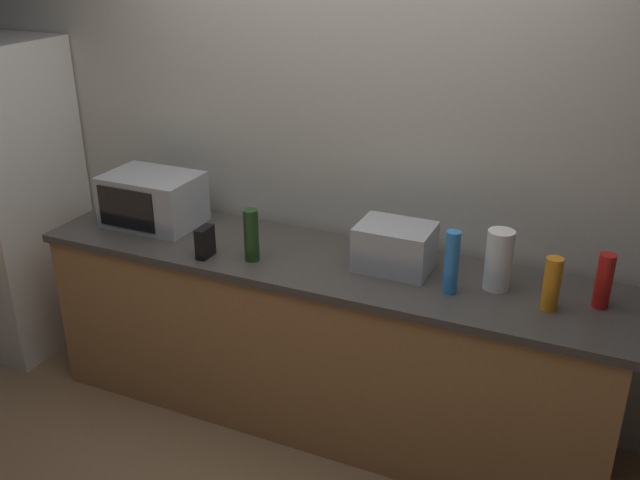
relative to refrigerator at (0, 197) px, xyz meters
The scene contains 12 objects.
ground_plane 2.27m from the refrigerator, 11.03° to the right, with size 8.00×8.00×0.00m, color #93704C.
back_wall 2.14m from the refrigerator, 11.32° to the left, with size 6.40×0.10×2.70m, color beige.
counter_run 2.10m from the refrigerator, ahead, with size 2.84×0.64×0.90m.
refrigerator is the anchor object (origin of this frame).
microwave 1.07m from the refrigerator, ahead, with size 0.48×0.35×0.27m.
toaster_oven 2.40m from the refrigerator, ahead, with size 0.34×0.26×0.21m, color #B7BABF.
paper_towel_roll 2.87m from the refrigerator, ahead, with size 0.12×0.12×0.27m, color white.
cordless_phone 1.55m from the refrigerator, ahead, with size 0.05×0.11×0.15m, color black.
bottle_spray_cleaner 2.70m from the refrigerator, ahead, with size 0.06×0.06×0.28m, color #338CE5.
bottle_dish_soap 3.11m from the refrigerator, ahead, with size 0.07×0.07×0.23m, color orange.
bottle_hot_sauce 3.30m from the refrigerator, ahead, with size 0.07×0.07×0.24m, color red.
bottle_wine 1.77m from the refrigerator, ahead, with size 0.07×0.07×0.25m, color #1E3F19.
Camera 1 is at (1.24, -2.36, 2.34)m, focal length 39.72 mm.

